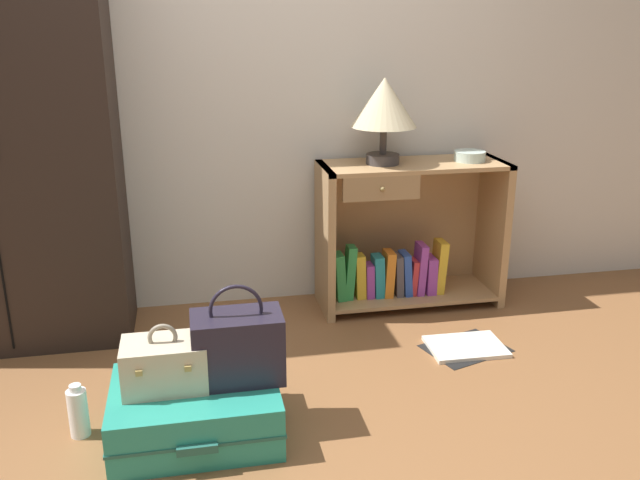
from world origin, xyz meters
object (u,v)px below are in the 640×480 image
bowl (470,156)px  train_case (165,364)px  open_book_on_floor (466,347)px  suitcase_large (196,410)px  bottle (78,412)px  handbag (238,346)px  bookshelf (405,239)px  table_lamp (384,105)px

bowl → train_case: size_ratio=0.53×
bowl → open_book_on_floor: bowl is taller
open_book_on_floor → bowl: bearing=70.3°
suitcase_large → bottle: size_ratio=2.91×
bottle → handbag: bearing=-6.0°
suitcase_large → open_book_on_floor: bearing=19.7°
bookshelf → suitcase_large: size_ratio=1.58×
bowl → train_case: (-1.57, -1.00, -0.50)m
bookshelf → train_case: size_ratio=3.22×
bookshelf → suitcase_large: (-1.14, -1.04, -0.26)m
bookshelf → bottle: (-1.57, -0.96, -0.26)m
suitcase_large → train_case: size_ratio=2.04×
bookshelf → open_book_on_floor: bearing=-78.2°
suitcase_large → bottle: bottle is taller
table_lamp → bowl: size_ratio=2.68×
table_lamp → bowl: bearing=-2.4°
table_lamp → bowl: table_lamp is taller
bookshelf → open_book_on_floor: (0.12, -0.59, -0.35)m
bowl → train_case: bowl is taller
bookshelf → suitcase_large: bookshelf is taller
handbag → bottle: bearing=174.0°
table_lamp → train_case: table_lamp is taller
bookshelf → train_case: (-1.24, -1.03, -0.06)m
suitcase_large → bottle: (-0.43, 0.08, -0.01)m
bookshelf → bowl: bowl is taller
table_lamp → open_book_on_floor: 1.24m
bookshelf → suitcase_large: 1.57m
bookshelf → bottle: bookshelf is taller
suitcase_large → open_book_on_floor: (1.27, 0.45, -0.10)m
handbag → bottle: 0.65m
train_case → open_book_on_floor: size_ratio=0.69×
suitcase_large → handbag: bearing=7.1°
bookshelf → train_case: bookshelf is taller
train_case → open_book_on_floor: (1.36, 0.44, -0.29)m
train_case → open_book_on_floor: train_case is taller
bookshelf → handbag: bookshelf is taller
train_case → bowl: bearing=32.7°
train_case → table_lamp: bearing=42.9°
train_case → bottle: bearing=168.2°
bookshelf → suitcase_large: bearing=-137.6°
suitcase_large → train_case: 0.22m
bookshelf → table_lamp: size_ratio=2.25×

